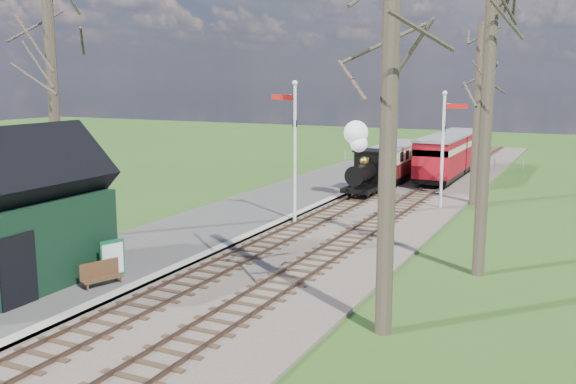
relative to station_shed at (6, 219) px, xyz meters
The scene contains 18 objects.
ground 6.29m from the station_shed, 42.94° to the right, with size 140.00×140.00×0.00m, color #33551A.
distant_hills 63.40m from the station_shed, 84.61° to the left, with size 114.40×48.00×22.02m.
ballast_bed 18.98m from the station_shed, 72.73° to the left, with size 8.00×60.00×0.10m, color brown.
track_near 18.63m from the station_shed, 76.57° to the left, with size 1.60×60.00×0.15m.
track_far 19.40m from the station_shed, 69.04° to the left, with size 1.60×60.00×0.15m.
platform 10.26m from the station_shed, 85.44° to the left, with size 5.00×44.00×0.20m, color #474442.
coping_strip 10.69m from the station_shed, 72.79° to the left, with size 0.40×44.00×0.21m, color #B2AD9E.
station_shed is the anchor object (origin of this frame).
semaphore_near 12.58m from the station_shed, 73.62° to the left, with size 1.22×0.24×6.22m.
semaphore_far 20.01m from the station_shed, 64.28° to the left, with size 1.22×0.24×5.72m.
bare_trees 8.81m from the station_shed, 47.30° to the left, with size 15.51×22.39×12.00m.
fence_line 32.38m from the station_shed, 81.83° to the left, with size 12.60×0.08×1.00m.
locomotive 19.72m from the station_shed, 77.45° to the left, with size 1.60×3.73×4.00m.
coach 25.68m from the station_shed, 80.36° to the left, with size 1.86×6.39×1.96m.
red_carriage_a 26.12m from the station_shed, 74.69° to the left, with size 2.16×5.35×2.27m.
red_carriage_b 31.46m from the station_shed, 77.33° to the left, with size 2.16×5.35×2.27m.
sign_board 3.28m from the station_shed, 46.81° to the left, with size 0.37×0.78×1.18m.
bench 3.12m from the station_shed, 31.93° to the left, with size 0.78×1.31×0.72m.
Camera 1 is at (11.02, -8.75, 6.32)m, focal length 40.00 mm.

